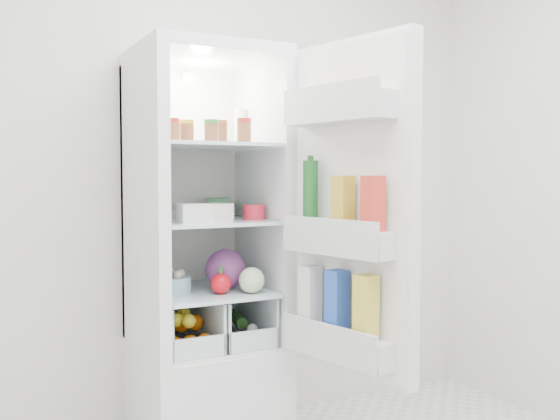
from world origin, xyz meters
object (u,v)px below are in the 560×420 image
refrigerator (202,305)px  red_cabbage (225,269)px  mushroom_bowl (173,285)px  fridge_door (348,216)px

refrigerator → red_cabbage: bearing=-50.3°
red_cabbage → mushroom_bowl: 0.25m
red_cabbage → fridge_door: size_ratio=0.14×
refrigerator → red_cabbage: size_ratio=10.07×
red_cabbage → refrigerator: bearing=129.7°
refrigerator → mushroom_bowl: refrigerator is taller
mushroom_bowl → fridge_door: 0.82m
red_cabbage → fridge_door: fridge_door is taller
red_cabbage → fridge_door: (0.29, -0.54, 0.26)m
red_cabbage → fridge_door: bearing=-61.9°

